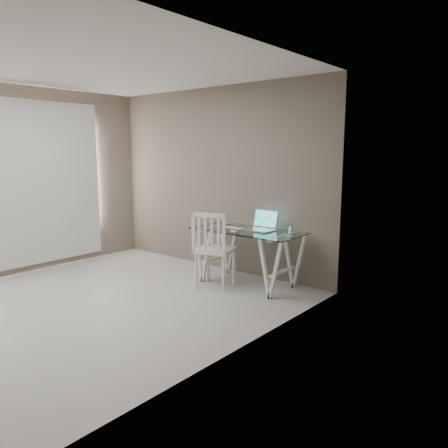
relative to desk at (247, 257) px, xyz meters
name	(u,v)px	position (x,y,z in m)	size (l,w,h in m)	color
room	(82,156)	(-0.98, -1.78, 1.33)	(4.50, 4.52, 2.71)	#AAA8A3
desk	(247,257)	(0.00, 0.00, 0.00)	(1.50, 0.70, 0.75)	silver
chair	(213,246)	(-0.26, -0.40, 0.18)	(0.58, 0.58, 1.01)	white
laptop	(262,225)	(0.14, 0.13, 0.43)	(0.38, 0.32, 0.26)	silver
keyboard	(234,228)	(-0.21, -0.01, 0.37)	(0.31, 0.13, 0.01)	silver
mouse	(234,231)	(-0.03, -0.25, 0.38)	(0.10, 0.06, 0.03)	white
phone_dock	(290,233)	(0.64, 0.01, 0.40)	(0.07, 0.07, 0.13)	white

